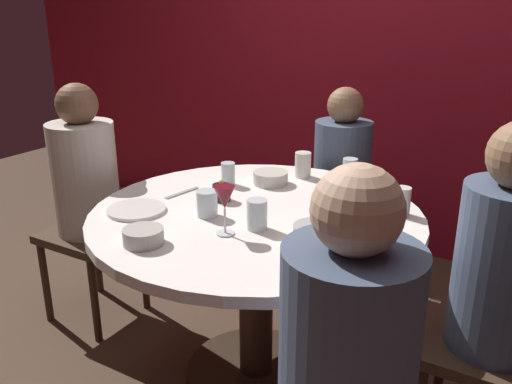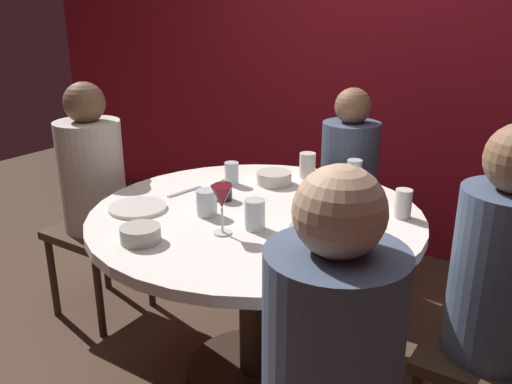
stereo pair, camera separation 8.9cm
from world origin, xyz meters
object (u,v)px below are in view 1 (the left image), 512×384
Objects in this scene: dinner_plate at (136,210)px; cup_near_candle at (207,204)px; bowl_serving_large at (315,235)px; bowl_salad_center at (271,178)px; cell_phone at (348,197)px; cup_by_right_diner at (402,201)px; seated_diner_right at (504,269)px; dining_table at (256,250)px; cup_center_front at (303,165)px; seated_diner_front_right at (348,349)px; cup_beside_wine at (350,170)px; wine_glass at (225,200)px; seated_diner_left at (85,180)px; cup_by_left_diner at (228,174)px; seated_diner_back at (342,169)px; cup_far_edge at (257,214)px; candle_holder at (222,192)px; bowl_small_white at (143,236)px.

dinner_plate is 0.29m from cup_near_candle.
bowl_salad_center is at bearing 132.16° from bowl_serving_large.
bowl_salad_center is (-0.37, -0.00, 0.02)m from cell_phone.
bowl_salad_center is at bearing 173.10° from cup_by_right_diner.
seated_diner_right is 1.06m from bowl_salad_center.
cup_center_front reaches higher than dining_table.
bowl_salad_center reaches higher than dining_table.
cup_center_front is (-0.66, 1.11, 0.08)m from seated_diner_front_right.
bowl_salad_center is at bearing -144.32° from cup_beside_wine.
seated_diner_right is 0.92m from wine_glass.
wine_glass reaches higher than cup_beside_wine.
dining_table is at bearing 0.00° from seated_diner_left.
cell_phone is 1.39× the size of cup_by_left_diner.
cup_by_right_diner is (0.49, 0.25, 0.22)m from dining_table.
bowl_serving_large is at bearing 17.10° from seated_diner_back.
seated_diner_front_right is 10.87× the size of cup_by_right_diner.
seated_diner_left reaches higher than cup_by_right_diner.
seated_diner_front_right is (1.56, -0.62, 0.01)m from seated_diner_left.
cell_phone is at bearing 71.06° from cup_far_edge.
seated_diner_front_right is (-0.27, -0.62, -0.01)m from seated_diner_right.
cup_beside_wine is (1.12, 0.53, 0.08)m from seated_diner_left.
dining_table is 14.22× the size of candle_holder.
seated_diner_back is at bearing 116.24° from cup_beside_wine.
seated_diner_right is at bearing 47.07° from cell_phone.
wine_glass is 0.55m from cup_by_left_diner.
dining_table is 1.07× the size of seated_diner_front_right.
seated_diner_left is at bearing 165.93° from wine_glass.
seated_diner_right is 12.12× the size of cup_near_candle.
bowl_small_white is at bearing -96.82° from cup_near_candle.
cup_near_candle is (-1.03, -0.13, 0.06)m from seated_diner_right.
cell_phone is 1.02× the size of bowl_small_white.
candle_holder is at bearing 105.94° from cup_near_candle.
wine_glass is at bearing -38.15° from cell_phone.
cup_by_left_diner is (-0.14, 0.35, 0.00)m from cup_near_candle.
bowl_small_white is (-0.19, -0.21, -0.10)m from wine_glass.
candle_holder is at bearing 169.18° from dining_table.
candle_holder is (-0.18, -0.85, 0.09)m from seated_diner_back.
cup_by_left_diner is (-0.27, -0.67, 0.11)m from seated_diner_back.
seated_diner_right is at bearing 0.00° from seated_diner_left.
dinner_plate is 0.96m from cup_beside_wine.
cup_far_edge is at bearing 4.94° from seated_diner_back.
bowl_salad_center is 0.36m from cup_beside_wine.
bowl_small_white is at bearing -98.32° from cup_center_front.
cup_by_right_diner is (0.17, 0.41, 0.02)m from bowl_serving_large.
cup_center_front is at bearing 155.92° from cup_by_right_diner.
cup_by_right_diner is at bearing 45.88° from wine_glass.
cell_phone is 1.40× the size of cup_near_candle.
seated_diner_back reaches higher than cup_center_front.
seated_diner_left reaches higher than dinner_plate.
seated_diner_back is at bearing 67.87° from cup_by_left_diner.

